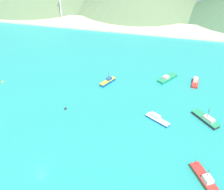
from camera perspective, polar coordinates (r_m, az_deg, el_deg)
name	(u,v)px	position (r m, az deg, el deg)	size (l,w,h in m)	color
ground	(76,109)	(101.67, -7.84, -2.96)	(260.00, 280.00, 0.50)	teal
fishing_boat_2	(205,179)	(80.71, 19.36, -16.66)	(7.99, 10.87, 5.43)	brown
fishing_boat_3	(157,119)	(95.78, 9.65, -5.06)	(9.11, 6.58, 2.38)	#14478C
fishing_boat_4	(206,119)	(100.07, 19.64, -4.92)	(9.66, 9.99, 5.85)	#232328
fishing_boat_5	(195,82)	(119.77, 17.54, 2.68)	(3.25, 7.71, 2.55)	red
fishing_boat_6	(167,78)	(119.92, 11.85, 3.59)	(8.65, 10.53, 2.10)	#198466
fishing_boat_9	(108,81)	(114.90, -0.91, 2.98)	(5.71, 8.42, 5.28)	#14478C
buoy_0	(3,82)	(125.22, -22.52, 2.62)	(0.94, 0.94, 0.94)	gold
buoy_1	(65,109)	(101.59, -10.01, -2.93)	(1.02, 1.02, 1.02)	#232328
beach_strip	(122,26)	(176.63, 2.22, 14.71)	(247.00, 22.36, 1.20)	beige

